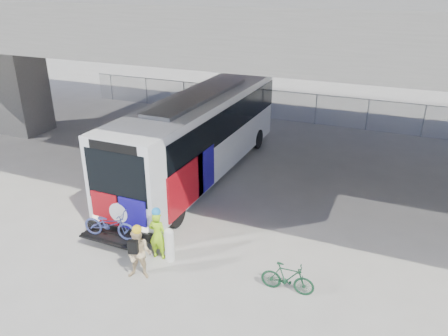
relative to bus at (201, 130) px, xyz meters
The scene contains 9 objects.
ground 3.81m from the bus, 50.93° to the right, with size 160.00×160.00×0.00m, color #9E9991.
bus is the anchor object (origin of this frame).
overpass 5.10m from the bus, 37.53° to the left, with size 40.00×16.00×7.95m.
chainlink_fence 9.77m from the bus, 78.16° to the left, with size 30.00×0.06×30.00m.
brick_buildings 46.00m from the bus, 85.96° to the left, with size 54.00×22.00×12.00m.
bollard 6.80m from the bus, 72.29° to the right, with size 0.30×0.30×1.14m.
cyclist_hivis 6.64m from the bus, 75.66° to the right, with size 0.62×0.44×1.76m.
cyclist_tan 7.70m from the bus, 77.38° to the right, with size 0.92×0.81×1.76m.
bike_parked 8.72m from the bus, 47.56° to the right, with size 0.43×1.51×0.91m, color #143E24.
Camera 1 is at (6.11, -13.65, 8.03)m, focal length 35.00 mm.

